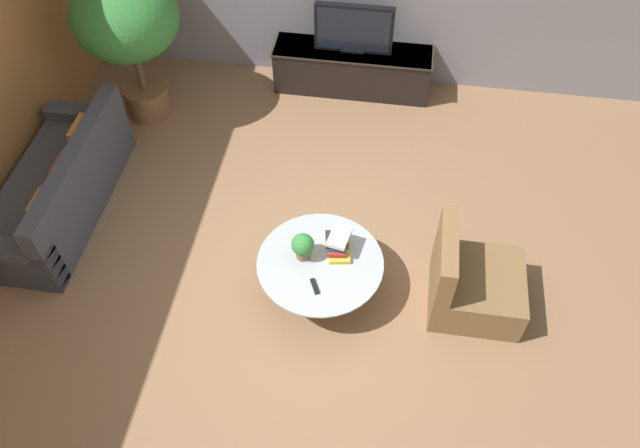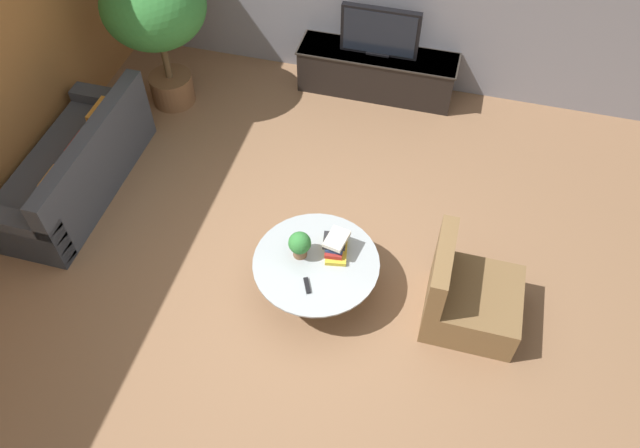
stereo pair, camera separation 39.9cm
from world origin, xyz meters
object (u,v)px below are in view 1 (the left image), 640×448
couch_by_wall (60,189)px  potted_plant_tabletop (303,246)px  media_console (352,69)px  coffee_table (320,270)px  television (354,29)px  armchair_wicker (471,284)px  potted_palm_tall (127,24)px

couch_by_wall → potted_plant_tabletop: couch_by_wall is taller
media_console → coffee_table: 2.97m
coffee_table → potted_plant_tabletop: potted_plant_tabletop is taller
television → potted_plant_tabletop: size_ratio=3.31×
television → couch_by_wall: size_ratio=0.44×
media_console → coffee_table: size_ratio=1.66×
couch_by_wall → potted_plant_tabletop: (2.56, -0.55, 0.28)m
television → couch_by_wall: 3.61m
media_console → couch_by_wall: couch_by_wall is taller
media_console → armchair_wicker: 3.23m
television → coffee_table: (0.06, -2.97, -0.54)m
media_console → potted_plant_tabletop: potted_plant_tabletop is taller
armchair_wicker → potted_palm_tall: potted_palm_tall is taller
potted_plant_tabletop → television: bearing=88.0°
coffee_table → couch_by_wall: bearing=167.6°
media_console → potted_palm_tall: 2.60m
couch_by_wall → potted_palm_tall: 1.85m
television → potted_palm_tall: 2.46m
coffee_table → armchair_wicker: size_ratio=1.31×
coffee_table → potted_plant_tabletop: bearing=165.4°
coffee_table → potted_palm_tall: size_ratio=0.66×
armchair_wicker → potted_plant_tabletop: armchair_wicker is taller
couch_by_wall → armchair_wicker: armchair_wicker is taller
coffee_table → potted_palm_tall: (-2.36, 2.18, 0.90)m
media_console → armchair_wicker: size_ratio=2.18×
potted_palm_tall → media_console: bearing=19.0°
coffee_table → armchair_wicker: (1.35, 0.06, -0.02)m
potted_plant_tabletop → potted_palm_tall: bearing=135.9°
coffee_table → potted_palm_tall: potted_palm_tall is taller
media_console → potted_plant_tabletop: 2.95m
television → potted_palm_tall: potted_palm_tall is taller
coffee_table → potted_palm_tall: bearing=137.3°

